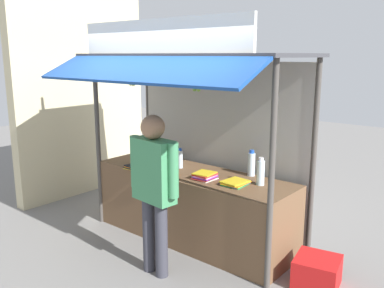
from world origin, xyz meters
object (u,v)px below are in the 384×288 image
Objects in this scene: vendor_person at (154,181)px; magazine_stack_front_right at (137,166)px; magazine_stack_far_right at (236,183)px; plastic_crate at (317,272)px; water_bottle_right at (251,164)px; banana_bunch_rightmost at (197,85)px; magazine_stack_mid_left at (164,172)px; water_bottle_back_left at (261,172)px; banana_bunch_leftmost at (132,80)px; water_bottle_far_left at (180,159)px; magazine_stack_center at (205,176)px.

magazine_stack_front_right is at bearing -28.06° from vendor_person.
magazine_stack_far_right is 1.37m from magazine_stack_front_right.
magazine_stack_front_right is at bearing -173.99° from plastic_crate.
vendor_person reaches higher than water_bottle_right.
magazine_stack_front_right is at bearing 169.54° from banana_bunch_rightmost.
water_bottle_right reaches higher than magazine_stack_mid_left.
water_bottle_right is 0.35m from water_bottle_back_left.
magazine_stack_far_right is 1.65m from banana_bunch_leftmost.
water_bottle_far_left is 0.84× the size of magazine_stack_far_right.
magazine_stack_center is (-0.34, -0.45, -0.11)m from water_bottle_right.
vendor_person is at bearing -107.09° from water_bottle_right.
plastic_crate is at bearing -143.21° from vendor_person.
banana_bunch_leftmost reaches higher than water_bottle_back_left.
magazine_stack_front_right is at bearing 132.53° from banana_bunch_leftmost.
water_bottle_right is 0.58m from magazine_stack_center.
banana_bunch_rightmost is at bearing -16.07° from magazine_stack_mid_left.
water_bottle_far_left is 1.34m from banana_bunch_rightmost.
magazine_stack_center is 0.51m from magazine_stack_mid_left.
water_bottle_right is 1.04m from magazine_stack_mid_left.
water_bottle_back_left is at bearing 19.91° from magazine_stack_center.
banana_bunch_leftmost is (0.20, -0.21, 1.09)m from magazine_stack_front_right.
magazine_stack_mid_left is at bearing -158.53° from magazine_stack_center.
magazine_stack_center is 0.82× the size of magazine_stack_front_right.
water_bottle_back_left is 1.03× the size of magazine_stack_far_right.
banana_bunch_rightmost reaches higher than water_bottle_back_left.
banana_bunch_leftmost is (-1.37, -0.60, 0.97)m from water_bottle_back_left.
magazine_stack_mid_left reaches higher than magazine_stack_far_right.
magazine_stack_far_right is at bearing -140.48° from water_bottle_back_left.
water_bottle_far_left is at bearing -177.65° from water_bottle_back_left.
vendor_person reaches higher than water_bottle_far_left.
magazine_stack_center is 1.56m from plastic_crate.
magazine_stack_front_right is 0.74× the size of plastic_crate.
magazine_stack_front_right is 1.27× the size of banana_bunch_rightmost.
water_bottle_back_left is at bearing 169.67° from plastic_crate.
water_bottle_back_left is 1.10× the size of magazine_stack_mid_left.
magazine_stack_mid_left is at bearing 32.93° from banana_bunch_leftmost.
magazine_stack_far_right is 0.18× the size of vendor_person.
water_bottle_back_left is at bearing 13.74° from magazine_stack_front_right.
water_bottle_far_left is 0.15× the size of vendor_person.
water_bottle_right reaches higher than magazine_stack_center.
magazine_stack_center reaches higher than magazine_stack_far_right.
magazine_stack_mid_left is 2.00m from plastic_crate.
water_bottle_far_left is at bearing 162.15° from magazine_stack_center.
plastic_crate is (1.89, -0.09, -0.83)m from water_bottle_far_left.
vendor_person is (-0.43, -0.82, 0.13)m from magazine_stack_far_right.
water_bottle_back_left reaches higher than water_bottle_far_left.
banana_bunch_rightmost reaches higher than vendor_person.
vendor_person is (0.44, -0.59, 0.11)m from magazine_stack_mid_left.
magazine_stack_front_right is at bearing -154.60° from water_bottle_right.
magazine_stack_center is 0.91× the size of magazine_stack_mid_left.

